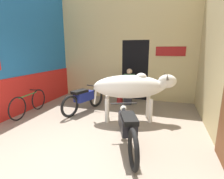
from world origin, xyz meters
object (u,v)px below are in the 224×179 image
object	(u,v)px
bicycle	(29,103)
cow	(132,87)
plastic_stool	(120,96)
shopkeeper_seated	(129,85)
motorcycle_near	(127,127)
motorcycle_far	(84,98)

from	to	relation	value
bicycle	cow	bearing A→B (deg)	9.33
cow	bicycle	size ratio (longest dim) A/B	1.41
bicycle	plastic_stool	distance (m)	3.10
cow	shopkeeper_seated	bearing A→B (deg)	105.01
motorcycle_near	shopkeeper_seated	bearing A→B (deg)	101.41
cow	shopkeeper_seated	size ratio (longest dim) A/B	1.79
cow	plastic_stool	world-z (taller)	cow
motorcycle_far	motorcycle_near	bearing A→B (deg)	-43.73
cow	motorcycle_far	bearing A→B (deg)	172.12
bicycle	shopkeeper_seated	distance (m)	3.36
motorcycle_near	motorcycle_far	size ratio (longest dim) A/B	1.03
motorcycle_near	bicycle	bearing A→B (deg)	163.40
motorcycle_far	shopkeeper_seated	distance (m)	1.75
bicycle	shopkeeper_seated	xyz separation A→B (m)	(2.68, 2.00, 0.33)
cow	plastic_stool	xyz separation A→B (m)	(-0.75, 1.53, -0.71)
motorcycle_far	plastic_stool	size ratio (longest dim) A/B	3.86
motorcycle_far	bicycle	distance (m)	1.67
cow	bicycle	bearing A→B (deg)	-170.67
shopkeeper_seated	bicycle	bearing A→B (deg)	-143.34
motorcycle_near	plastic_stool	world-z (taller)	motorcycle_near
plastic_stool	bicycle	bearing A→B (deg)	-138.81
bicycle	plastic_stool	size ratio (longest dim) A/B	3.52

